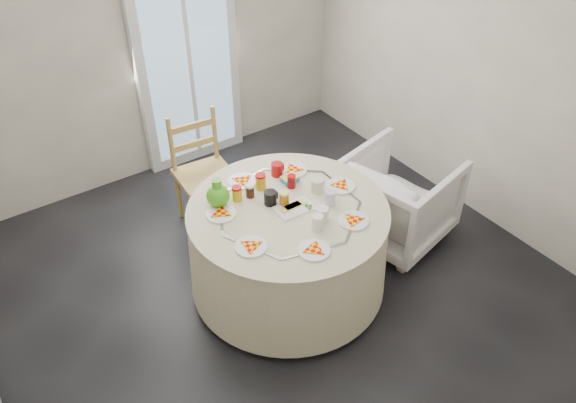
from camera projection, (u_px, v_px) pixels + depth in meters
floor at (272, 287)px, 4.25m from camera, size 4.00×4.00×0.00m
wall_back at (139, 38)px, 4.75m from camera, size 4.00×0.02×2.60m
wall_right at (483, 63)px, 4.35m from camera, size 0.02×4.00×2.60m
glass_door at (187, 57)px, 5.05m from camera, size 1.00×0.08×2.10m
table at (288, 248)px, 4.04m from camera, size 1.43×1.43×0.72m
wooden_chair at (205, 176)px, 4.58m from camera, size 0.47×0.45×0.99m
armchair at (398, 196)px, 4.50m from camera, size 0.90×0.94×0.82m
place_settings at (288, 205)px, 3.80m from camera, size 1.43×1.43×0.02m
jar_cluster at (263, 184)px, 3.90m from camera, size 0.50×0.38×0.13m
butter_tub at (290, 176)px, 4.04m from camera, size 0.12×0.09×0.05m
green_pitcher at (217, 190)px, 3.77m from camera, size 0.20×0.20×0.21m
cheese_platter at (294, 205)px, 3.80m from camera, size 0.27×0.18×0.03m
mugs_glasses at (302, 195)px, 3.82m from camera, size 0.77×0.77×0.12m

